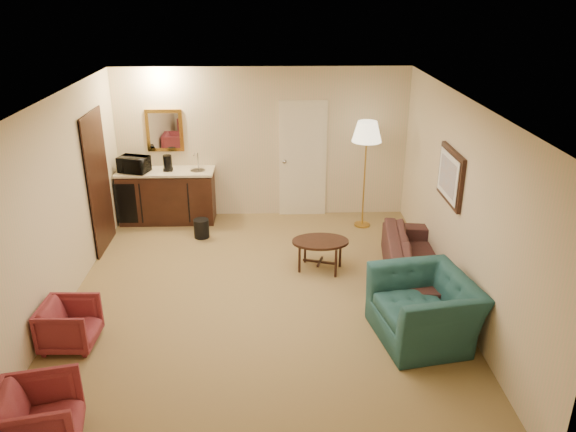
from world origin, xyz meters
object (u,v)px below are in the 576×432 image
object	(u,v)px
microwave	(134,163)
rose_chair_far	(40,415)
teal_armchair	(425,299)
rose_chair_near	(69,322)
sofa	(419,255)
coffee_table	(320,255)
waste_bin	(201,228)
floor_lamp	(365,175)
coffee_maker	(168,163)
wetbar_cabinet	(167,196)

from	to	relation	value
microwave	rose_chair_far	bearing A→B (deg)	-69.67
teal_armchair	rose_chair_near	bearing A→B (deg)	-100.22
sofa	teal_armchair	xyz separation A→B (m)	(-0.25, -1.29, 0.09)
coffee_table	waste_bin	size ratio (longest dim) A/B	2.62
floor_lamp	rose_chair_far	bearing A→B (deg)	-126.42
floor_lamp	microwave	bearing A→B (deg)	176.24
coffee_table	coffee_maker	world-z (taller)	coffee_maker
microwave	coffee_maker	bearing A→B (deg)	23.04
teal_armchair	floor_lamp	size ratio (longest dim) A/B	0.64
rose_chair_far	floor_lamp	size ratio (longest dim) A/B	0.38
microwave	floor_lamp	bearing A→B (deg)	13.78
sofa	waste_bin	distance (m)	3.55
coffee_table	teal_armchair	bearing A→B (deg)	-58.37
waste_bin	teal_armchair	bearing A→B (deg)	-45.00
rose_chair_near	floor_lamp	distance (m)	5.14
sofa	microwave	distance (m)	4.90
rose_chair_far	waste_bin	bearing A→B (deg)	-23.26
teal_armchair	coffee_table	xyz separation A→B (m)	(-1.06, 1.72, -0.28)
floor_lamp	waste_bin	world-z (taller)	floor_lamp
wetbar_cabinet	rose_chair_far	size ratio (longest dim) A/B	2.38
teal_armchair	wetbar_cabinet	bearing A→B (deg)	-146.40
rose_chair_far	floor_lamp	bearing A→B (deg)	-48.31
wetbar_cabinet	coffee_maker	world-z (taller)	coffee_maker
teal_armchair	waste_bin	world-z (taller)	teal_armchair
rose_chair_near	waste_bin	size ratio (longest dim) A/B	1.94
waste_bin	microwave	world-z (taller)	microwave
rose_chair_near	floor_lamp	world-z (taller)	floor_lamp
teal_armchair	coffee_maker	xyz separation A→B (m)	(-3.49, 3.61, 0.54)
sofa	floor_lamp	xyz separation A→B (m)	(-0.45, 2.01, 0.49)
sofa	microwave	size ratio (longest dim) A/B	4.49
wetbar_cabinet	coffee_maker	xyz separation A→B (m)	(0.06, -0.01, 0.60)
wetbar_cabinet	coffee_maker	bearing A→B (deg)	-13.95
sofa	floor_lamp	world-z (taller)	floor_lamp
wetbar_cabinet	waste_bin	distance (m)	1.02
coffee_table	microwave	size ratio (longest dim) A/B	1.68
coffee_table	coffee_maker	bearing A→B (deg)	142.22
waste_bin	microwave	distance (m)	1.62
sofa	waste_bin	bearing A→B (deg)	70.11
wetbar_cabinet	rose_chair_near	distance (m)	3.70
rose_chair_near	rose_chair_far	world-z (taller)	rose_chair_far
coffee_table	coffee_maker	xyz separation A→B (m)	(-2.44, 1.89, 0.82)
rose_chair_far	coffee_maker	xyz separation A→B (m)	(0.31, 5.19, 0.71)
rose_chair_far	teal_armchair	bearing A→B (deg)	-79.32
wetbar_cabinet	sofa	size ratio (longest dim) A/B	0.76
sofa	teal_armchair	size ratio (longest dim) A/B	1.85
teal_armchair	coffee_table	distance (m)	2.04
floor_lamp	coffee_table	bearing A→B (deg)	-118.46
coffee_table	floor_lamp	size ratio (longest dim) A/B	0.44
floor_lamp	microwave	world-z (taller)	floor_lamp
microwave	waste_bin	bearing A→B (deg)	-12.04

